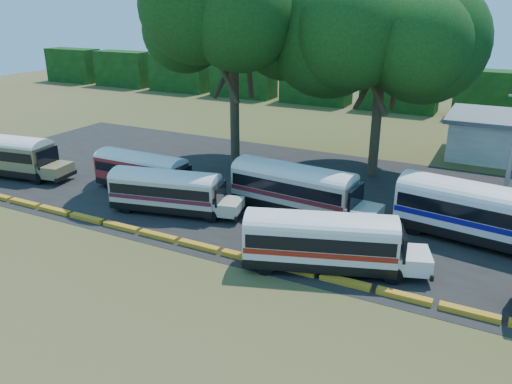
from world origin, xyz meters
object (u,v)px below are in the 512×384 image
at_px(bus_white_red, 324,239).
at_px(tree_west, 233,12).
at_px(bus_beige, 6,153).
at_px(bus_cream_west, 168,189).
at_px(bus_red, 143,170).

distance_m(bus_white_red, tree_west, 22.68).
xyz_separation_m(bus_beige, tree_west, (15.68, 11.32, 11.04)).
height_order(bus_white_red, tree_west, tree_west).
relative_size(bus_cream_west, tree_west, 0.54).
bearing_deg(bus_beige, bus_white_red, -14.31).
bearing_deg(bus_white_red, bus_red, 143.42).
bearing_deg(bus_cream_west, bus_beige, 166.52).
height_order(bus_red, tree_west, tree_west).
bearing_deg(bus_white_red, tree_west, 114.65).
height_order(bus_cream_west, tree_west, tree_west).
relative_size(bus_cream_west, bus_white_red, 0.93).
distance_m(bus_cream_west, bus_white_red, 12.59).
distance_m(bus_red, tree_west, 14.76).
bearing_deg(bus_cream_west, bus_red, 136.15).
xyz_separation_m(bus_beige, bus_red, (12.62, 2.33, -0.26)).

